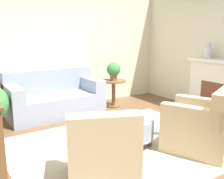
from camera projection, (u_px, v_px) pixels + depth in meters
The scene contains 11 objects.
ground_plane at pixel (124, 147), 3.88m from camera, with size 16.00×16.00×0.00m, color brown.
wall_back at pixel (56, 45), 5.67m from camera, with size 8.97×0.12×2.80m.
rug at pixel (124, 146), 3.88m from camera, with size 3.20×2.56×0.01m.
couch at pixel (55, 99), 5.32m from camera, with size 1.86×0.88×0.91m.
armchair_left at pixel (101, 157), 2.78m from camera, with size 0.97×1.06×0.91m.
armchair_right at pixel (201, 127), 3.66m from camera, with size 0.97×1.06×0.91m.
ottoman_table at pixel (132, 128), 3.88m from camera, with size 0.64×0.64×0.41m.
side_table at pixel (114, 89), 5.90m from camera, with size 0.54×0.54×0.61m.
fireplace at pixel (222, 87), 5.17m from camera, with size 0.44×1.41×1.14m.
vase_mantel_near at pixel (209, 52), 5.31m from camera, with size 0.17×0.17×0.31m.
potted_plant_on_side_table at pixel (114, 70), 5.81m from camera, with size 0.31×0.31×0.41m.
Camera 1 is at (-2.12, -2.93, 1.66)m, focal length 42.00 mm.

